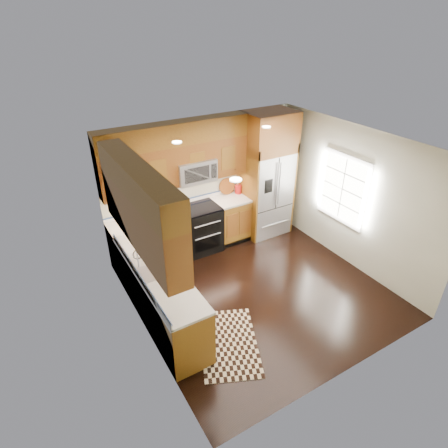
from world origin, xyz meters
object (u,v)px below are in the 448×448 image
refrigerator (267,175)px  knife_block (174,204)px  rug (229,342)px  range (200,229)px  utensil_crock (238,187)px

refrigerator → knife_block: refrigerator is taller
rug → range: bearing=95.8°
range → utensil_crock: 1.18m
rug → refrigerator: bearing=69.6°
range → refrigerator: refrigerator is taller
refrigerator → rug: (-2.35, -2.40, -1.30)m
range → rug: range is taller
knife_block → utensil_crock: utensil_crock is taller
rug → utensil_crock: 3.35m
refrigerator → knife_block: size_ratio=10.71×
rug → knife_block: 2.85m
range → refrigerator: bearing=-1.4°
rug → utensil_crock: size_ratio=3.50×
refrigerator → utensil_crock: 0.63m
rug → utensil_crock: (1.80, 2.61, 1.07)m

